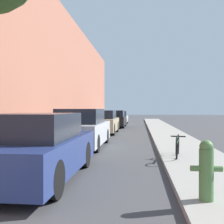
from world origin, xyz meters
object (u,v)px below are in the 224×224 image
Objects in this scene: parked_car_navy at (35,148)px; bicycle at (178,146)px; parked_car_black at (114,119)px; fire_hydrant at (206,169)px; parked_car_champagne at (103,122)px; parked_car_white at (119,118)px; parked_car_silver at (82,129)px.

bicycle is (3.32, 2.51, -0.24)m from parked_car_navy.
bicycle is at bearing -77.44° from parked_car_black.
parked_car_navy is 3.51m from fire_hydrant.
parked_car_champagne is at bearing -91.06° from parked_car_black.
parked_car_white is at bearing 97.53° from fire_hydrant.
parked_car_white is at bearing 89.58° from parked_car_champagne.
parked_car_champagne reaches higher than parked_car_white.
parked_car_navy is at bearing -89.72° from parked_car_champagne.
parked_car_silver reaches higher than parked_car_navy.
parked_car_navy reaches higher than parked_car_black.
bicycle is at bearing 37.08° from parked_car_navy.
fire_hydrant is at bearing -75.39° from parked_car_champagne.
parked_car_silver is 12.07m from parked_car_black.
parked_car_silver is 7.26m from fire_hydrant.
parked_car_champagne is (-0.06, 11.18, 0.01)m from parked_car_navy.
parked_car_navy reaches higher than fire_hydrant.
parked_car_navy is at bearing 156.67° from fire_hydrant.
fire_hydrant is (3.19, -24.15, -0.03)m from parked_car_white.
parked_car_navy is at bearing -132.70° from bicycle.
parked_car_champagne is at bearing 89.84° from parked_car_silver.
parked_car_silver reaches higher than parked_car_black.
parked_car_black is at bearing 89.82° from parked_car_navy.
parked_car_white is (0.09, 11.58, -0.06)m from parked_car_champagne.
parked_car_black is at bearing 112.78° from bicycle.
fire_hydrant reaches higher than bicycle.
parked_car_champagne is at bearing 104.61° from fire_hydrant.
parked_car_navy is 22.76m from parked_car_white.
parked_car_champagne is 0.95× the size of parked_car_black.
fire_hydrant is (3.17, -18.54, -0.08)m from parked_car_black.
parked_car_navy is 17.15m from parked_car_black.
parked_car_champagne reaches higher than parked_car_black.
parked_car_navy reaches higher than parked_car_white.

